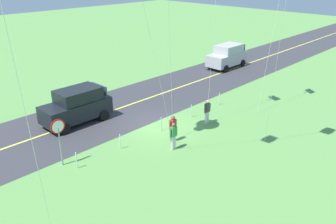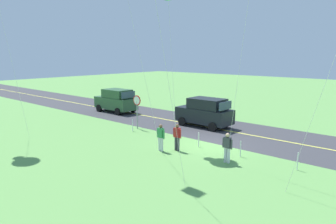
{
  "view_description": "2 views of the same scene",
  "coord_description": "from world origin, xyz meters",
  "px_view_note": "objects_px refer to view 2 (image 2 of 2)",
  "views": [
    {
      "loc": [
        13.92,
        14.46,
        9.48
      ],
      "look_at": [
        1.53,
        2.45,
        2.13
      ],
      "focal_mm": 37.21,
      "sensor_mm": 36.0,
      "label": 1
    },
    {
      "loc": [
        -10.53,
        15.89,
        5.63
      ],
      "look_at": [
        1.72,
        1.96,
        2.18
      ],
      "focal_mm": 33.58,
      "sensor_mm": 36.0,
      "label": 2
    }
  ],
  "objects_px": {
    "stop_sign": "(137,105)",
    "person_adult_companion": "(177,136)",
    "person_child_watcher": "(161,137)",
    "person_adult_near": "(227,147)",
    "car_parked_east_near": "(116,100)",
    "car_suv_foreground": "(205,112)"
  },
  "relations": [
    {
      "from": "person_adult_near",
      "to": "person_child_watcher",
      "type": "relative_size",
      "value": 1.0
    },
    {
      "from": "stop_sign",
      "to": "person_child_watcher",
      "type": "bearing_deg",
      "value": 150.19
    },
    {
      "from": "car_parked_east_near",
      "to": "person_adult_companion",
      "type": "bearing_deg",
      "value": 155.52
    },
    {
      "from": "stop_sign",
      "to": "person_child_watcher",
      "type": "relative_size",
      "value": 1.6
    },
    {
      "from": "car_suv_foreground",
      "to": "person_adult_near",
      "type": "bearing_deg",
      "value": 132.68
    },
    {
      "from": "car_parked_east_near",
      "to": "stop_sign",
      "type": "bearing_deg",
      "value": 152.81
    },
    {
      "from": "stop_sign",
      "to": "person_child_watcher",
      "type": "height_order",
      "value": "stop_sign"
    },
    {
      "from": "car_parked_east_near",
      "to": "person_child_watcher",
      "type": "bearing_deg",
      "value": 151.65
    },
    {
      "from": "person_adult_companion",
      "to": "person_child_watcher",
      "type": "height_order",
      "value": "same"
    },
    {
      "from": "stop_sign",
      "to": "person_child_watcher",
      "type": "distance_m",
      "value": 6.0
    },
    {
      "from": "stop_sign",
      "to": "person_adult_near",
      "type": "relative_size",
      "value": 1.6
    },
    {
      "from": "car_parked_east_near",
      "to": "person_adult_companion",
      "type": "xyz_separation_m",
      "value": [
        -12.43,
        5.66,
        -0.29
      ]
    },
    {
      "from": "stop_sign",
      "to": "person_adult_companion",
      "type": "relative_size",
      "value": 1.6
    },
    {
      "from": "person_adult_companion",
      "to": "person_child_watcher",
      "type": "distance_m",
      "value": 0.96
    },
    {
      "from": "stop_sign",
      "to": "person_adult_companion",
      "type": "bearing_deg",
      "value": 158.75
    },
    {
      "from": "car_parked_east_near",
      "to": "stop_sign",
      "type": "distance_m",
      "value": 7.46
    },
    {
      "from": "person_adult_near",
      "to": "person_child_watcher",
      "type": "xyz_separation_m",
      "value": [
        3.98,
        0.79,
        0.0
      ]
    },
    {
      "from": "person_child_watcher",
      "to": "person_adult_near",
      "type": "bearing_deg",
      "value": -81.94
    },
    {
      "from": "car_suv_foreground",
      "to": "person_adult_companion",
      "type": "relative_size",
      "value": 2.75
    },
    {
      "from": "stop_sign",
      "to": "person_adult_near",
      "type": "height_order",
      "value": "stop_sign"
    },
    {
      "from": "stop_sign",
      "to": "person_adult_near",
      "type": "xyz_separation_m",
      "value": [
        -9.12,
        2.16,
        -0.94
      ]
    },
    {
      "from": "person_adult_near",
      "to": "person_adult_companion",
      "type": "height_order",
      "value": "same"
    }
  ]
}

